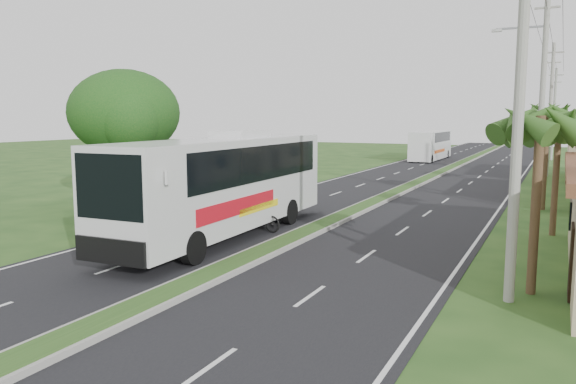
% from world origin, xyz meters
% --- Properties ---
extents(ground, '(180.00, 180.00, 0.00)m').
position_xyz_m(ground, '(0.00, 0.00, 0.00)').
color(ground, '#224318').
rests_on(ground, ground).
extents(road_asphalt, '(14.00, 160.00, 0.02)m').
position_xyz_m(road_asphalt, '(0.00, 20.00, 0.01)').
color(road_asphalt, black).
rests_on(road_asphalt, ground).
extents(median_strip, '(1.20, 160.00, 0.18)m').
position_xyz_m(median_strip, '(0.00, 20.00, 0.10)').
color(median_strip, gray).
rests_on(median_strip, ground).
extents(lane_edge_left, '(0.12, 160.00, 0.01)m').
position_xyz_m(lane_edge_left, '(-6.70, 20.00, 0.00)').
color(lane_edge_left, silver).
rests_on(lane_edge_left, ground).
extents(lane_edge_right, '(0.12, 160.00, 0.01)m').
position_xyz_m(lane_edge_right, '(6.70, 20.00, 0.00)').
color(lane_edge_right, silver).
rests_on(lane_edge_right, ground).
extents(palm_verge_a, '(2.40, 2.40, 5.45)m').
position_xyz_m(palm_verge_a, '(9.00, 3.00, 4.74)').
color(palm_verge_a, '#473321').
rests_on(palm_verge_a, ground).
extents(palm_verge_b, '(2.40, 2.40, 5.05)m').
position_xyz_m(palm_verge_b, '(9.40, 12.00, 4.36)').
color(palm_verge_b, '#473321').
rests_on(palm_verge_b, ground).
extents(palm_verge_c, '(2.40, 2.40, 5.85)m').
position_xyz_m(palm_verge_c, '(8.80, 19.00, 5.12)').
color(palm_verge_c, '#473321').
rests_on(palm_verge_c, ground).
extents(palm_verge_d, '(2.40, 2.40, 5.25)m').
position_xyz_m(palm_verge_d, '(9.30, 28.00, 4.55)').
color(palm_verge_d, '#473321').
rests_on(palm_verge_d, ground).
extents(shade_tree, '(6.30, 6.00, 7.54)m').
position_xyz_m(shade_tree, '(-12.11, 10.02, 5.03)').
color(shade_tree, '#473321').
rests_on(shade_tree, ground).
extents(utility_pole_a, '(1.60, 0.28, 11.00)m').
position_xyz_m(utility_pole_a, '(8.50, 2.00, 5.67)').
color(utility_pole_a, gray).
rests_on(utility_pole_a, ground).
extents(utility_pole_b, '(3.20, 0.28, 12.00)m').
position_xyz_m(utility_pole_b, '(8.47, 18.00, 6.26)').
color(utility_pole_b, gray).
rests_on(utility_pole_b, ground).
extents(utility_pole_c, '(1.60, 0.28, 11.00)m').
position_xyz_m(utility_pole_c, '(8.50, 38.00, 5.67)').
color(utility_pole_c, gray).
rests_on(utility_pole_c, ground).
extents(utility_pole_d, '(1.60, 0.28, 10.50)m').
position_xyz_m(utility_pole_d, '(8.50, 58.00, 5.42)').
color(utility_pole_d, gray).
rests_on(utility_pole_d, ground).
extents(coach_bus_main, '(3.25, 13.71, 4.40)m').
position_xyz_m(coach_bus_main, '(-2.83, 5.69, 2.42)').
color(coach_bus_main, silver).
rests_on(coach_bus_main, ground).
extents(coach_bus_far, '(2.62, 11.41, 3.32)m').
position_xyz_m(coach_bus_far, '(-4.17, 52.21, 1.88)').
color(coach_bus_far, silver).
rests_on(coach_bus_far, ground).
extents(motorcyclist, '(1.99, 0.78, 2.15)m').
position_xyz_m(motorcyclist, '(-2.00, 7.20, 0.75)').
color(motorcyclist, black).
rests_on(motorcyclist, ground).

